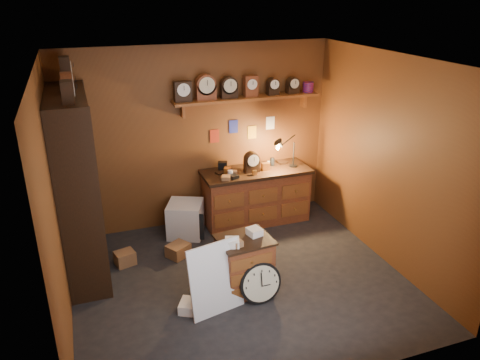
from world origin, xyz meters
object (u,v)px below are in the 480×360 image
(workbench, at_px, (256,193))
(big_round_clock, at_px, (260,283))
(low_cabinet, at_px, (245,262))
(shelving_unit, at_px, (74,179))

(workbench, distance_m, big_round_clock, 2.06)
(low_cabinet, relative_size, big_round_clock, 1.58)
(workbench, distance_m, low_cabinet, 1.84)
(big_round_clock, bearing_deg, low_cabinet, 109.72)
(shelving_unit, relative_size, big_round_clock, 5.13)
(workbench, xyz_separation_m, big_round_clock, (-0.70, -1.93, -0.23))
(shelving_unit, xyz_separation_m, workbench, (2.58, 0.49, -0.78))
(low_cabinet, distance_m, big_round_clock, 0.32)
(shelving_unit, distance_m, big_round_clock, 2.57)
(shelving_unit, xyz_separation_m, low_cabinet, (1.78, -1.17, -0.87))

